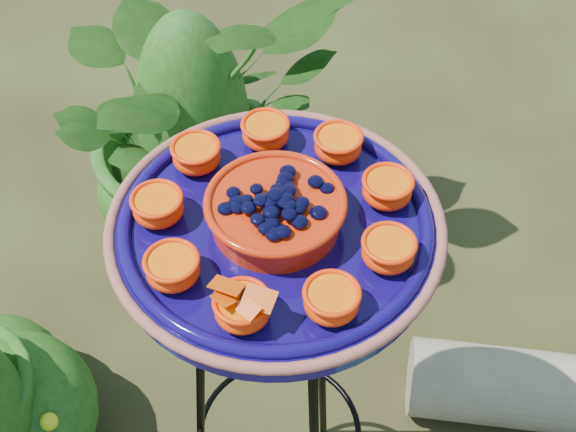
{
  "coord_description": "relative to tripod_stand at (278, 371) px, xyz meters",
  "views": [
    {
      "loc": [
        0.17,
        -0.77,
        1.73
      ],
      "look_at": [
        -0.13,
        -0.13,
        0.93
      ],
      "focal_mm": 50.0,
      "sensor_mm": 36.0,
      "label": 1
    }
  ],
  "objects": [
    {
      "name": "shrub_back_left",
      "position": [
        -0.54,
        0.63,
        -0.12
      ],
      "size": [
        0.93,
        0.96,
        0.81
      ],
      "primitive_type": "imported",
      "rotation": [
        0.0,
        0.0,
        1.02
      ],
      "color": "#184913",
      "rests_on": "ground"
    },
    {
      "name": "driftwood_log",
      "position": [
        0.43,
        0.43,
        -0.44
      ],
      "size": [
        0.58,
        0.34,
        0.18
      ],
      "primitive_type": "cylinder",
      "rotation": [
        0.0,
        1.57,
        0.31
      ],
      "color": "tan",
      "rests_on": "ground"
    },
    {
      "name": "feeder_dish",
      "position": [
        0.0,
        -0.0,
        0.38
      ],
      "size": [
        0.5,
        0.5,
        0.1
      ],
      "rotation": [
        0.0,
        0.0,
        -0.15
      ],
      "color": "#0F0751",
      "rests_on": "tripod_stand"
    },
    {
      "name": "tripod_stand",
      "position": [
        0.0,
        0.0,
        0.0
      ],
      "size": [
        0.36,
        0.36,
        0.87
      ],
      "rotation": [
        0.0,
        0.0,
        -0.15
      ],
      "color": "black",
      "rests_on": "ground"
    }
  ]
}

